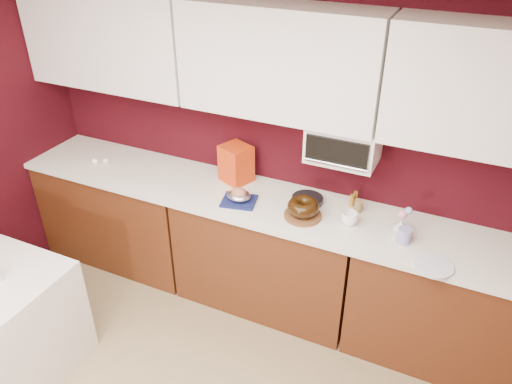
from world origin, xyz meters
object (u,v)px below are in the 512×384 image
object	(u,v)px
pandoro_box	(236,164)
coffee_mug	(350,217)
blue_jar	(404,236)
foil_ham_nest	(239,195)
flower_vase	(401,226)
bundt_cake	(303,207)
toaster_oven	(344,143)

from	to	relation	value
pandoro_box	coffee_mug	world-z (taller)	pandoro_box
coffee_mug	blue_jar	distance (m)	0.36
foil_ham_nest	flower_vase	world-z (taller)	flower_vase
flower_vase	blue_jar	bearing A→B (deg)	-64.90
bundt_cake	blue_jar	world-z (taller)	bundt_cake
blue_jar	flower_vase	distance (m)	0.09
coffee_mug	bundt_cake	bearing A→B (deg)	-170.74
foil_ham_nest	pandoro_box	size ratio (longest dim) A/B	0.61
foil_ham_nest	flower_vase	size ratio (longest dim) A/B	1.44
foil_ham_nest	coffee_mug	distance (m)	0.78
pandoro_box	blue_jar	distance (m)	1.32
bundt_cake	foil_ham_nest	xyz separation A→B (m)	(-0.47, -0.01, -0.03)
bundt_cake	foil_ham_nest	world-z (taller)	bundt_cake
foil_ham_nest	blue_jar	world-z (taller)	blue_jar
coffee_mug	flower_vase	bearing A→B (deg)	5.32
toaster_oven	pandoro_box	xyz separation A→B (m)	(-0.79, 0.01, -0.33)
foil_ham_nest	blue_jar	size ratio (longest dim) A/B	1.68
foil_ham_nest	pandoro_box	world-z (taller)	pandoro_box
foil_ham_nest	blue_jar	xyz separation A→B (m)	(1.13, 0.01, -0.00)
toaster_oven	blue_jar	bearing A→B (deg)	-26.60
toaster_oven	pandoro_box	size ratio (longest dim) A/B	1.60
toaster_oven	pandoro_box	bearing A→B (deg)	179.22
toaster_oven	bundt_cake	world-z (taller)	toaster_oven
pandoro_box	flower_vase	world-z (taller)	pandoro_box
blue_jar	foil_ham_nest	bearing A→B (deg)	-179.43
coffee_mug	blue_jar	bearing A→B (deg)	-8.32
coffee_mug	foil_ham_nest	bearing A→B (deg)	-175.29
pandoro_box	bundt_cake	bearing A→B (deg)	0.10
toaster_oven	foil_ham_nest	distance (m)	0.80
coffee_mug	flower_vase	size ratio (longest dim) A/B	0.89
pandoro_box	coffee_mug	bearing A→B (deg)	9.87
pandoro_box	blue_jar	bearing A→B (deg)	11.03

